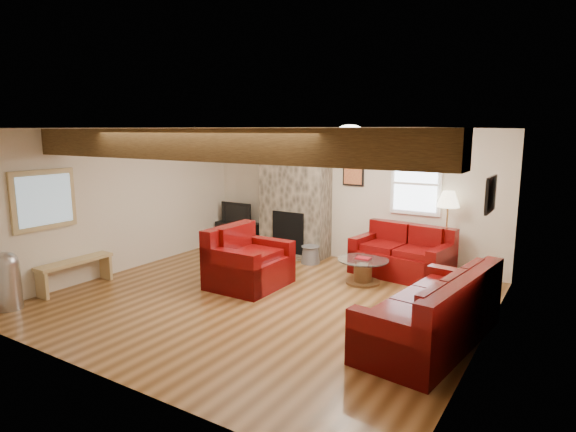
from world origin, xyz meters
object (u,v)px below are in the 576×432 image
at_px(sofa_three, 431,307).
at_px(tv_cabinet, 239,234).
at_px(coffee_table, 363,271).
at_px(loveseat, 402,251).
at_px(armchair_red, 249,257).
at_px(television, 238,212).
at_px(floor_lamp, 448,204).

xyz_separation_m(sofa_three, tv_cabinet, (-4.93, 2.69, -0.19)).
bearing_deg(coffee_table, sofa_three, -46.33).
height_order(sofa_three, loveseat, sofa_three).
distance_m(coffee_table, tv_cabinet, 3.53).
bearing_deg(armchair_red, sofa_three, -100.11).
xyz_separation_m(armchair_red, tv_cabinet, (-1.88, 2.15, -0.23)).
relative_size(armchair_red, coffee_table, 1.41).
bearing_deg(coffee_table, armchair_red, -143.79).
bearing_deg(television, floor_lamp, 0.26).
bearing_deg(loveseat, tv_cabinet, -176.62).
height_order(loveseat, television, television).
bearing_deg(armchair_red, loveseat, -45.64).
xyz_separation_m(tv_cabinet, television, (0.00, 0.00, 0.47)).
xyz_separation_m(sofa_three, coffee_table, (-1.56, 1.63, -0.23)).
xyz_separation_m(loveseat, armchair_red, (-1.88, -1.85, 0.05)).
bearing_deg(television, armchair_red, -48.82).
distance_m(loveseat, television, 3.78).
bearing_deg(loveseat, coffee_table, -109.39).
bearing_deg(loveseat, armchair_red, -127.62).
relative_size(sofa_three, coffee_table, 2.70).
distance_m(tv_cabinet, floor_lamp, 4.53).
xyz_separation_m(coffee_table, television, (-3.37, 1.05, 0.52)).
xyz_separation_m(sofa_three, television, (-4.93, 2.69, 0.29)).
bearing_deg(coffee_table, television, 162.67).
xyz_separation_m(loveseat, tv_cabinet, (-3.76, 0.30, -0.18)).
xyz_separation_m(loveseat, coffee_table, (-0.39, -0.75, -0.22)).
distance_m(loveseat, coffee_table, 0.88).
bearing_deg(television, loveseat, -4.56).
bearing_deg(sofa_three, tv_cabinet, -111.29).
distance_m(sofa_three, coffee_table, 2.27).
relative_size(armchair_red, tv_cabinet, 1.18).
height_order(sofa_three, television, television).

